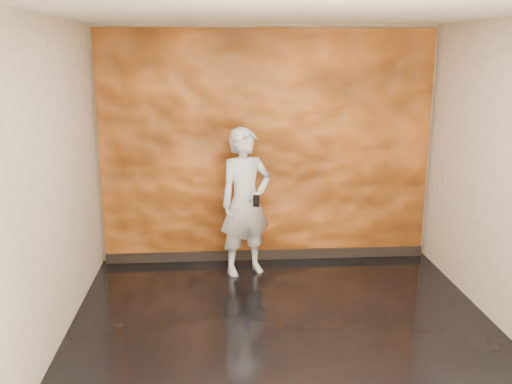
% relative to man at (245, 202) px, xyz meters
% --- Properties ---
extents(room, '(4.02, 4.02, 2.81)m').
position_rel_man_xyz_m(room, '(0.28, -1.52, 0.56)').
color(room, black).
rests_on(room, ground).
extents(feature_wall, '(3.90, 0.06, 2.75)m').
position_rel_man_xyz_m(feature_wall, '(0.28, 0.44, 0.54)').
color(feature_wall, orange).
rests_on(feature_wall, ground).
extents(baseboard, '(3.90, 0.04, 0.12)m').
position_rel_man_xyz_m(baseboard, '(0.28, 0.40, -0.78)').
color(baseboard, black).
rests_on(baseboard, ground).
extents(man, '(0.72, 0.61, 1.69)m').
position_rel_man_xyz_m(man, '(0.00, 0.00, 0.00)').
color(man, '#9EA1AC').
rests_on(man, ground).
extents(phone, '(0.07, 0.03, 0.13)m').
position_rel_man_xyz_m(phone, '(0.11, -0.23, 0.07)').
color(phone, black).
rests_on(phone, man).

